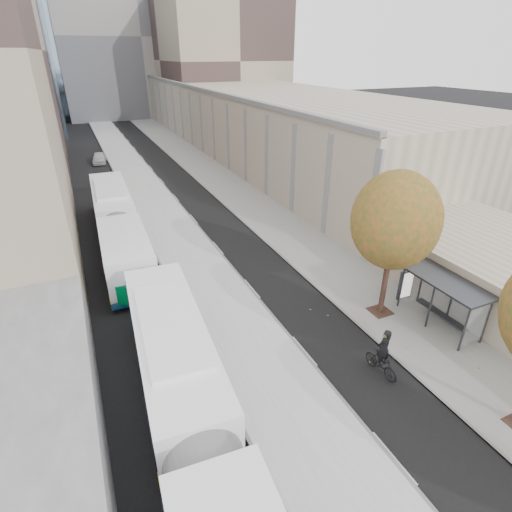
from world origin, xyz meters
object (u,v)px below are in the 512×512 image
bus_near (196,434)px  cyclist (382,358)px  bus_far (117,223)px  bus_shelter (448,287)px  distant_car (99,158)px

bus_near → cyclist: (8.42, 1.03, -0.80)m
bus_far → bus_near: bearing=-88.3°
bus_shelter → distant_car: bearing=106.8°
bus_far → distant_car: bearing=89.8°
bus_shelter → distant_car: (-12.65, 41.95, -1.54)m
bus_shelter → distant_car: bus_shelter is taller
bus_shelter → distant_car: 43.84m
bus_shelter → cyclist: bearing=-163.2°
bus_shelter → bus_near: size_ratio=0.24×
bus_far → cyclist: (8.41, -18.00, -0.79)m
cyclist → distant_car: size_ratio=0.60×
bus_shelter → bus_near: (-13.51, -2.57, -0.54)m
cyclist → bus_shelter: bearing=11.6°
cyclist → distant_car: bearing=94.6°
bus_near → cyclist: 8.52m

